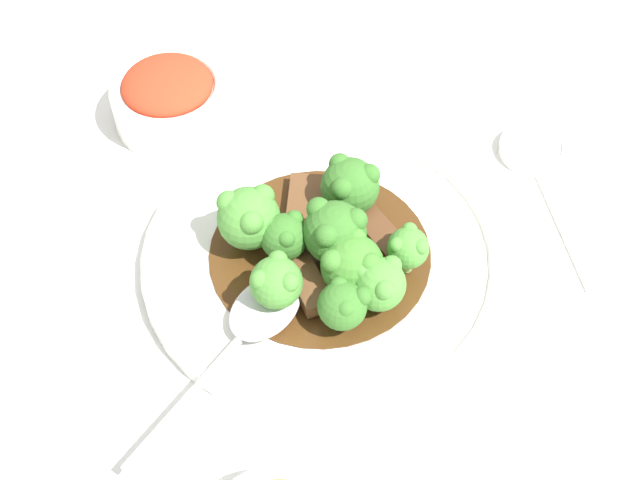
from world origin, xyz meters
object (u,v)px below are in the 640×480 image
(broccoli_floret_3, at_px, (284,235))
(broccoli_floret_4, at_px, (408,248))
(beef_strip_1, at_px, (375,228))
(broccoli_floret_5, at_px, (335,231))
(broccoli_floret_8, at_px, (346,304))
(broccoli_floret_2, at_px, (350,186))
(broccoli_floret_7, at_px, (276,282))
(broccoli_floret_6, at_px, (249,217))
(sauce_dish, at_px, (533,148))
(beef_strip_0, at_px, (311,207))
(serving_spoon, at_px, (256,318))
(main_plate, at_px, (320,257))
(beef_strip_2, at_px, (306,280))
(broccoli_floret_0, at_px, (379,283))
(side_bowl_kimchi, at_px, (169,97))
(broccoli_floret_1, at_px, (352,264))

(broccoli_floret_3, relative_size, broccoli_floret_4, 1.06)
(beef_strip_1, height_order, broccoli_floret_5, broccoli_floret_5)
(broccoli_floret_8, bearing_deg, broccoli_floret_2, 164.15)
(beef_strip_1, xyz_separation_m, broccoli_floret_7, (0.06, -0.10, 0.03))
(broccoli_floret_5, distance_m, broccoli_floret_6, 0.08)
(sauce_dish, bearing_deg, broccoli_floret_4, -54.57)
(beef_strip_0, relative_size, sauce_dish, 1.24)
(serving_spoon, xyz_separation_m, sauce_dish, (-0.14, 0.30, -0.02))
(main_plate, xyz_separation_m, beef_strip_2, (0.03, -0.02, 0.02))
(broccoli_floret_0, height_order, broccoli_floret_4, broccoli_floret_0)
(main_plate, xyz_separation_m, serving_spoon, (0.06, -0.07, 0.02))
(beef_strip_1, distance_m, broccoli_floret_5, 0.05)
(broccoli_floret_3, xyz_separation_m, side_bowl_kimchi, (-0.21, -0.07, -0.02))
(broccoli_floret_0, bearing_deg, broccoli_floret_1, -144.87)
(broccoli_floret_1, xyz_separation_m, broccoli_floret_8, (0.04, -0.01, -0.00))
(broccoli_floret_7, bearing_deg, beef_strip_1, 119.23)
(broccoli_floret_2, xyz_separation_m, serving_spoon, (0.10, -0.10, -0.02))
(broccoli_floret_1, distance_m, broccoli_floret_4, 0.05)
(main_plate, xyz_separation_m, broccoli_floret_1, (0.04, 0.02, 0.04))
(serving_spoon, xyz_separation_m, side_bowl_kimchi, (-0.27, -0.03, 0.01))
(broccoli_floret_5, xyz_separation_m, sauce_dish, (-0.09, 0.22, -0.05))
(beef_strip_2, relative_size, broccoli_floret_6, 1.15)
(beef_strip_0, height_order, beef_strip_1, beef_strip_1)
(beef_strip_1, relative_size, broccoli_floret_8, 1.57)
(broccoli_floret_6, xyz_separation_m, serving_spoon, (0.08, -0.01, -0.03))
(broccoli_floret_8, relative_size, sauce_dish, 0.70)
(broccoli_floret_4, bearing_deg, broccoli_floret_3, -110.49)
(beef_strip_1, xyz_separation_m, broccoli_floret_0, (0.07, -0.02, 0.02))
(broccoli_floret_7, height_order, serving_spoon, broccoli_floret_7)
(broccoli_floret_1, height_order, sauce_dish, broccoli_floret_1)
(broccoli_floret_3, xyz_separation_m, broccoli_floret_4, (0.04, 0.10, -0.00))
(broccoli_floret_0, relative_size, broccoli_floret_1, 0.92)
(beef_strip_1, relative_size, serving_spoon, 0.41)
(broccoli_floret_4, distance_m, broccoli_floret_7, 0.12)
(beef_strip_2, bearing_deg, broccoli_floret_6, -146.69)
(broccoli_floret_6, bearing_deg, beef_strip_1, 81.55)
(broccoli_floret_2, height_order, broccoli_floret_7, same)
(beef_strip_0, relative_size, broccoli_floret_4, 1.78)
(beef_strip_2, relative_size, broccoli_floret_1, 1.28)
(broccoli_floret_4, bearing_deg, broccoli_floret_2, -158.10)
(beef_strip_2, xyz_separation_m, broccoli_floret_3, (-0.03, -0.01, 0.02))
(broccoli_floret_5, bearing_deg, side_bowl_kimchi, -152.97)
(main_plate, xyz_separation_m, side_bowl_kimchi, (-0.21, -0.10, 0.02))
(sauce_dish, bearing_deg, broccoli_floret_2, -77.79)
(broccoli_floret_6, bearing_deg, broccoli_floret_4, 64.75)
(broccoli_floret_7, distance_m, serving_spoon, 0.04)
(broccoli_floret_0, height_order, broccoli_floret_7, broccoli_floret_7)
(beef_strip_2, distance_m, broccoli_floret_8, 0.05)
(beef_strip_2, height_order, broccoli_floret_8, broccoli_floret_8)
(beef_strip_1, bearing_deg, beef_strip_0, -128.48)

